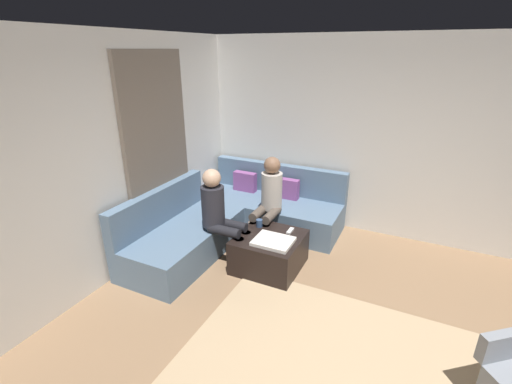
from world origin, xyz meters
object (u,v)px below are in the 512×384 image
Objects in this scene: sectional_couch at (235,218)px; ottoman at (269,252)px; game_remote at (290,231)px; coffee_mug at (259,223)px; person_on_couch_side at (220,213)px; person_on_couch_back at (269,198)px.

ottoman is (0.75, -0.50, -0.07)m from sectional_couch.
ottoman is 5.07× the size of game_remote.
game_remote is (0.18, 0.22, 0.22)m from ottoman.
coffee_mug reaches higher than ottoman.
coffee_mug is 0.08× the size of person_on_couch_side.
person_on_couch_back is 1.00× the size of person_on_couch_side.
person_on_couch_side is (0.15, -0.62, 0.38)m from sectional_couch.
game_remote is at bearing -16.52° from sectional_couch.
coffee_mug is at bearing 140.71° from ottoman.
person_on_couch_back is at bearing 115.07° from ottoman.
ottoman is at bearing 115.07° from person_on_couch_back.
ottoman is 0.76m from person_on_couch_side.
person_on_couch_back and person_on_couch_side have the same top height.
coffee_mug is (0.53, -0.32, 0.19)m from sectional_couch.
sectional_couch is 17.00× the size of game_remote.
coffee_mug is at bearing 95.80° from person_on_couch_back.
person_on_couch_side reaches higher than game_remote.
ottoman is 8.00× the size of coffee_mug.
sectional_couch reaches higher than game_remote.
person_on_couch_back is at bearing 142.92° from game_remote.
game_remote is 0.59m from person_on_couch_back.
coffee_mug is 0.40m from game_remote.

